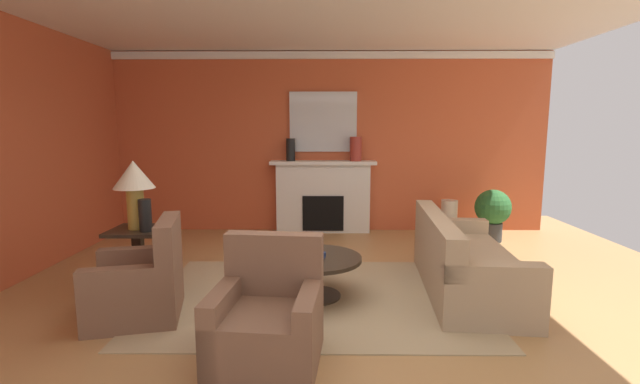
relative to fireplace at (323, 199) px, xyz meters
name	(u,v)px	position (x,y,z in m)	size (l,w,h in m)	color
ground_plane	(321,305)	(-0.01, -3.19, -0.59)	(9.25, 9.25, 0.00)	tan
wall_fireplace	(323,143)	(-0.01, 0.21, 0.96)	(7.72, 0.12, 3.08)	#C65633
crown_moulding	(323,55)	(-0.01, 0.13, 2.42)	(7.72, 0.08, 0.12)	white
area_rug	(315,297)	(-0.08, -2.98, -0.58)	(3.43, 2.42, 0.01)	tan
fireplace	(323,199)	(0.00, 0.00, 0.00)	(1.80, 0.35, 1.24)	white
mantel_mirror	(323,122)	(0.00, 0.12, 1.31)	(1.15, 0.04, 1.02)	silver
sofa	(463,265)	(1.56, -2.78, -0.29)	(1.07, 2.17, 0.85)	tan
armchair_near_window	(140,286)	(-1.73, -3.49, -0.28)	(0.96, 0.96, 0.95)	brown
armchair_facing_fireplace	(268,323)	(-0.41, -4.26, -0.28)	(0.87, 0.87, 0.95)	brown
coffee_table	(315,267)	(-0.08, -2.98, -0.25)	(1.00, 1.00, 0.45)	#2D2319
side_table	(139,255)	(-2.04, -2.78, -0.19)	(0.56, 0.56, 0.70)	#2D2319
table_lamp	(134,181)	(-2.04, -2.78, 0.64)	(0.44, 0.44, 0.75)	#B28E38
vase_mantel_right	(356,149)	(0.55, -0.05, 0.86)	(0.20, 0.20, 0.41)	#9E3328
vase_mantel_left	(291,150)	(-0.55, -0.05, 0.84)	(0.15, 0.15, 0.38)	black
vase_tall_corner	(449,218)	(2.10, -0.30, -0.28)	(0.27, 0.27, 0.61)	beige
vase_on_side_table	(145,215)	(-1.89, -2.90, 0.29)	(0.13, 0.13, 0.35)	black
book_red_cover	(315,255)	(-0.08, -3.04, -0.11)	(0.20, 0.16, 0.06)	navy
book_art_folio	(301,252)	(-0.22, -3.08, -0.06)	(0.20, 0.17, 0.04)	navy
book_small_novel	(300,245)	(-0.23, -2.94, -0.02)	(0.25, 0.20, 0.04)	maroon
potted_plant	(493,211)	(2.70, -0.60, -0.09)	(0.56, 0.56, 0.83)	#333333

